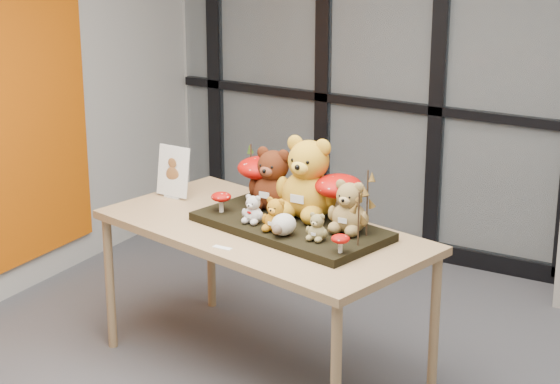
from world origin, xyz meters
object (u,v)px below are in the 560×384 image
Objects in this scene: bear_beige_small at (317,225)px; mushroom_back_right at (338,196)px; bear_small_yellow at (276,213)px; mushroom_front_left at (221,201)px; bear_brown_medium at (273,175)px; mushroom_back_left at (261,178)px; mushroom_front_right at (340,243)px; sign_holder at (173,174)px; plush_cream_hedgehog at (284,223)px; bear_pooh_yellow at (309,173)px; diorama_tray at (291,226)px; bear_white_bow at (253,207)px; bear_tan_back at (350,204)px; display_table at (264,239)px.

bear_beige_small is 0.29m from mushroom_back_right.
bear_small_yellow reaches higher than mushroom_front_left.
bear_brown_medium is 1.31× the size of mushroom_back_left.
bear_brown_medium reaches higher than bear_beige_small.
mushroom_front_left is at bearing 164.90° from mushroom_front_right.
mushroom_back_left is at bearing 6.86° from sign_holder.
mushroom_back_left is (-0.35, 0.38, 0.08)m from plush_cream_hedgehog.
bear_pooh_yellow is 0.88m from sign_holder.
mushroom_back_left reaches higher than diorama_tray.
mushroom_back_right reaches higher than diorama_tray.
mushroom_back_right reaches higher than bear_white_bow.
bear_tan_back is at bearing -0.28° from bear_brown_medium.
bear_pooh_yellow is 3.08× the size of bear_beige_small.
sign_holder is at bearing 156.88° from mushroom_front_left.
mushroom_back_right is (0.20, 0.13, 0.16)m from diorama_tray.
bear_small_yellow is 0.41m from mushroom_front_left.
bear_small_yellow is at bearing -25.68° from display_table.
diorama_tray is 0.32m from bear_brown_medium.
mushroom_back_right is 0.63m from mushroom_front_left.
diorama_tray is 2.14× the size of bear_pooh_yellow.
sign_holder reaches higher than display_table.
display_table is at bearing 0.70° from mushroom_front_left.
bear_beige_small is 0.54× the size of mushroom_back_left.
bear_pooh_yellow reaches higher than bear_tan_back.
mushroom_front_right is at bearing -61.88° from mushroom_back_right.
bear_small_yellow is (0.14, -0.11, 0.20)m from display_table.
bear_tan_back is 0.64m from mushroom_back_left.
diorama_tray is 6.15× the size of bear_white_bow.
display_table is 0.42m from bear_pooh_yellow.
bear_pooh_yellow is 2.87× the size of bear_white_bow.
bear_tan_back reaches higher than bear_small_yellow.
diorama_tray is 0.41m from mushroom_front_left.
mushroom_front_left is at bearing 178.87° from bear_white_bow.
bear_beige_small is at bearing 150.83° from mushroom_front_right.
diorama_tray is 0.86m from sign_holder.
mushroom_back_left is at bearing 159.34° from bear_beige_small.
bear_pooh_yellow is 1.71× the size of mushroom_back_right.
mushroom_front_right is (0.17, -0.10, -0.03)m from bear_beige_small.
plush_cream_hedgehog is 0.44× the size of mushroom_back_right.
bear_white_bow is 0.60m from mushroom_front_right.
mushroom_front_right is at bearing -32.80° from mushroom_back_left.
bear_tan_back is (0.28, -0.10, -0.09)m from bear_pooh_yellow.
sign_holder is at bearing 173.05° from bear_white_bow.
bear_small_yellow is 0.65× the size of sign_holder.
mushroom_front_right is (0.41, -0.25, 0.07)m from diorama_tray.
display_table is 0.37m from mushroom_back_left.
bear_white_bow reaches higher than bear_beige_small.
plush_cream_hedgehog is at bearing -115.18° from mushroom_back_right.
mushroom_back_right reaches higher than plush_cream_hedgehog.
mushroom_front_left is at bearing -177.50° from bear_beige_small.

